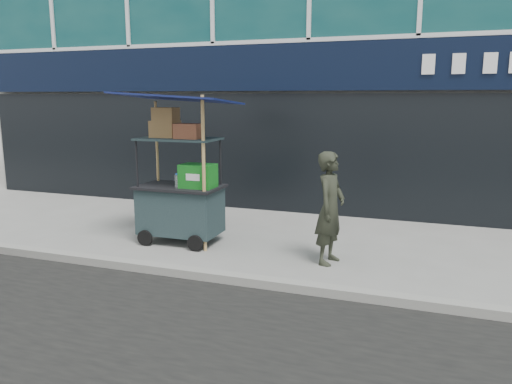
% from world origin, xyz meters
% --- Properties ---
extents(ground, '(80.00, 80.00, 0.00)m').
position_xyz_m(ground, '(0.00, 0.00, 0.00)').
color(ground, gray).
rests_on(ground, ground).
extents(curb, '(80.00, 0.18, 0.12)m').
position_xyz_m(curb, '(0.00, -0.20, 0.06)').
color(curb, gray).
rests_on(curb, ground).
extents(vendor_cart, '(1.80, 1.27, 2.41)m').
position_xyz_m(vendor_cart, '(-1.40, 1.22, 0.85)').
color(vendor_cart, black).
rests_on(vendor_cart, ground).
extents(vendor_man, '(0.48, 0.64, 1.60)m').
position_xyz_m(vendor_man, '(1.06, 1.01, 0.80)').
color(vendor_man, '#262A1F').
rests_on(vendor_man, ground).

